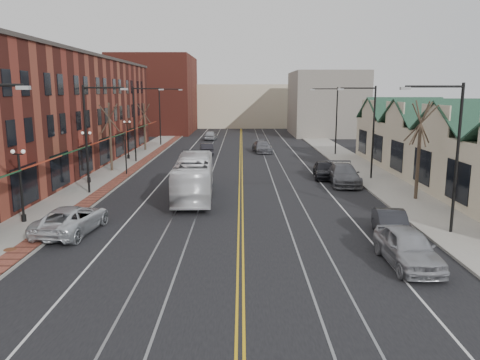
{
  "coord_description": "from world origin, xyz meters",
  "views": [
    {
      "loc": [
        0.03,
        -18.6,
        7.74
      ],
      "look_at": [
        -0.05,
        11.36,
        2.0
      ],
      "focal_mm": 35.0,
      "sensor_mm": 36.0,
      "label": 1
    }
  ],
  "objects_px": {
    "transit_bus": "(194,177)",
    "parked_car_a": "(408,247)",
    "parked_car_b": "(391,224)",
    "parked_car_c": "(344,175)",
    "parked_car_d": "(324,169)",
    "parked_suv": "(72,219)"
  },
  "relations": [
    {
      "from": "transit_bus",
      "to": "parked_car_c",
      "type": "height_order",
      "value": "transit_bus"
    },
    {
      "from": "parked_car_a",
      "to": "parked_car_d",
      "type": "distance_m",
      "value": 21.36
    },
    {
      "from": "transit_bus",
      "to": "parked_car_a",
      "type": "bearing_deg",
      "value": 125.86
    },
    {
      "from": "transit_bus",
      "to": "parked_car_d",
      "type": "height_order",
      "value": "transit_bus"
    },
    {
      "from": "transit_bus",
      "to": "parked_car_d",
      "type": "bearing_deg",
      "value": -147.58
    },
    {
      "from": "parked_car_b",
      "to": "parked_car_c",
      "type": "distance_m",
      "value": 14.35
    },
    {
      "from": "parked_car_c",
      "to": "parked_car_a",
      "type": "bearing_deg",
      "value": -89.98
    },
    {
      "from": "parked_suv",
      "to": "parked_car_b",
      "type": "distance_m",
      "value": 17.36
    },
    {
      "from": "parked_car_d",
      "to": "transit_bus",
      "type": "bearing_deg",
      "value": -139.53
    },
    {
      "from": "parked_car_b",
      "to": "parked_car_d",
      "type": "height_order",
      "value": "parked_car_d"
    },
    {
      "from": "parked_car_c",
      "to": "parked_car_d",
      "type": "relative_size",
      "value": 1.26
    },
    {
      "from": "parked_car_a",
      "to": "parked_car_d",
      "type": "bearing_deg",
      "value": 88.25
    },
    {
      "from": "transit_bus",
      "to": "parked_car_d",
      "type": "relative_size",
      "value": 2.35
    },
    {
      "from": "parked_car_a",
      "to": "parked_car_c",
      "type": "bearing_deg",
      "value": 84.84
    },
    {
      "from": "parked_suv",
      "to": "parked_car_a",
      "type": "distance_m",
      "value": 17.48
    },
    {
      "from": "parked_suv",
      "to": "parked_car_a",
      "type": "xyz_separation_m",
      "value": [
        16.8,
        -4.81,
        0.07
      ]
    },
    {
      "from": "transit_bus",
      "to": "parked_car_b",
      "type": "xyz_separation_m",
      "value": [
        11.47,
        -9.55,
        -0.8
      ]
    },
    {
      "from": "parked_car_c",
      "to": "parked_car_d",
      "type": "distance_m",
      "value": 3.14
    },
    {
      "from": "parked_car_d",
      "to": "parked_car_c",
      "type": "bearing_deg",
      "value": -64.39
    },
    {
      "from": "parked_car_b",
      "to": "parked_car_c",
      "type": "height_order",
      "value": "parked_car_c"
    },
    {
      "from": "transit_bus",
      "to": "parked_suv",
      "type": "height_order",
      "value": "transit_bus"
    },
    {
      "from": "parked_car_c",
      "to": "parked_car_b",
      "type": "bearing_deg",
      "value": -88.79
    }
  ]
}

